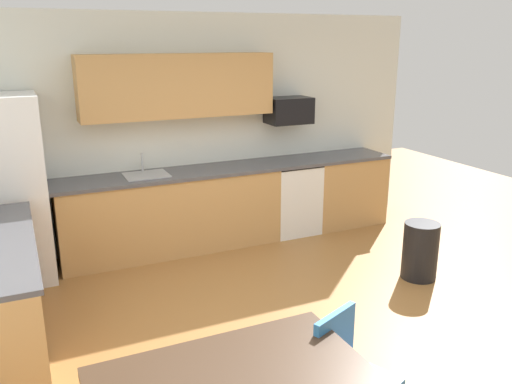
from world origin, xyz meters
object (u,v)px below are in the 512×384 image
(oven_range, at_px, (291,197))
(trash_bin, at_px, (420,251))
(chair_near_table, at_px, (348,371))
(refrigerator, at_px, (5,191))
(microwave, at_px, (289,110))

(oven_range, relative_size, trash_bin, 1.52)
(chair_near_table, bearing_deg, oven_range, 66.82)
(refrigerator, xyz_separation_m, chair_near_table, (1.79, -3.37, -0.44))
(refrigerator, bearing_deg, microwave, 3.15)
(refrigerator, distance_m, microwave, 3.33)
(oven_range, bearing_deg, refrigerator, -178.60)
(chair_near_table, bearing_deg, refrigerator, 118.00)
(oven_range, height_order, microwave, microwave)
(oven_range, xyz_separation_m, chair_near_table, (-1.48, -3.45, 0.05))
(trash_bin, bearing_deg, oven_range, 106.90)
(oven_range, distance_m, chair_near_table, 3.76)
(refrigerator, relative_size, trash_bin, 3.17)
(microwave, relative_size, chair_near_table, 0.64)
(refrigerator, bearing_deg, trash_bin, -24.26)
(refrigerator, bearing_deg, chair_near_table, -62.00)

